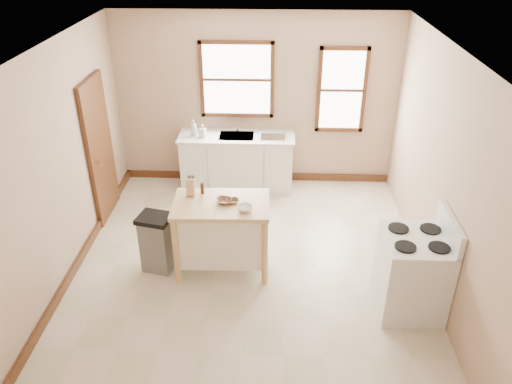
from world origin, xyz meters
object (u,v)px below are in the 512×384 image
bowl_c (245,208)px  trash_bin (157,243)px  gas_stove (413,264)px  pepper_grinder (202,188)px  dish_rack (273,135)px  bowl_b (233,201)px  knife_block (191,188)px  kitchen_island (222,236)px  soap_bottle_b (203,131)px  bowl_a (224,201)px  soap_bottle_a (194,128)px

bowl_c → trash_bin: (-1.13, 0.10, -0.60)m
bowl_c → gas_stove: bearing=-14.5°
bowl_c → trash_bin: bearing=174.8°
pepper_grinder → gas_stove: 2.66m
dish_rack → bowl_c: bearing=-115.8°
dish_rack → bowl_b: bearing=-120.6°
knife_block → bowl_b: (0.54, -0.17, -0.08)m
kitchen_island → bowl_c: bearing=-29.9°
soap_bottle_b → gas_stove: (2.72, -2.79, -0.41)m
bowl_a → gas_stove: bearing=-17.0°
bowl_a → bowl_b: bowl_a is taller
knife_block → gas_stove: bearing=-18.0°
bowl_b → trash_bin: bearing=-175.6°
soap_bottle_b → pepper_grinder: (0.25, -1.90, 0.02)m
knife_block → bowl_b: 0.57m
dish_rack → knife_block: (-1.00, -1.96, 0.09)m
soap_bottle_b → kitchen_island: (0.50, -2.13, -0.54)m
bowl_b → soap_bottle_a: bearing=110.1°
knife_block → pepper_grinder: size_ratio=1.33×
kitchen_island → bowl_c: bowl_c is taller
knife_block → soap_bottle_b: bearing=93.2°
pepper_grinder → soap_bottle_a: bearing=101.5°
trash_bin → gas_stove: gas_stove is taller
kitchen_island → bowl_a: (0.03, 0.01, 0.50)m
gas_stove → soap_bottle_a: bearing=135.3°
bowl_a → dish_rack: bearing=74.8°
bowl_a → soap_bottle_b: bearing=104.2°
bowl_b → bowl_c: bearing=-47.8°
bowl_c → soap_bottle_b: bearing=109.4°
pepper_grinder → bowl_c: size_ratio=0.81×
kitchen_island → soap_bottle_a: bearing=105.2°
bowl_b → trash_bin: (-0.97, -0.07, -0.59)m
soap_bottle_b → bowl_b: soap_bottle_b is taller
soap_bottle_b → dish_rack: size_ratio=0.50×
dish_rack → bowl_b: dish_rack is taller
bowl_c → gas_stove: size_ratio=0.15×
soap_bottle_a → knife_block: (0.26, -1.99, 0.01)m
kitchen_island → pepper_grinder: bearing=137.3°
soap_bottle_a → pepper_grinder: (0.40, -1.95, -0.01)m
trash_bin → kitchen_island: bearing=17.9°
knife_block → bowl_a: knife_block is taller
soap_bottle_b → bowl_c: 2.43m
bowl_b → gas_stove: (2.07, -0.67, -0.37)m
soap_bottle_b → gas_stove: gas_stove is taller
bowl_a → bowl_b: bearing=3.5°
kitchen_island → pepper_grinder: 0.65m
dish_rack → bowl_a: size_ratio=2.11×
bowl_c → trash_bin: 1.28m
trash_bin → gas_stove: bearing=2.5°
soap_bottle_a → trash_bin: 2.34m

